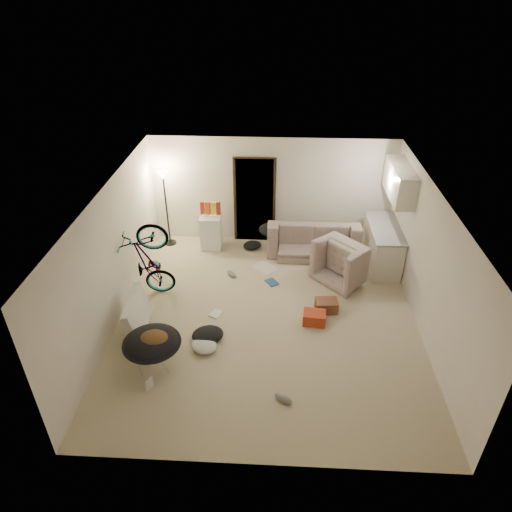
# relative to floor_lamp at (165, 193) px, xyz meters

# --- Properties ---
(floor) EXTENTS (5.50, 6.00, 0.02)m
(floor) POSITION_rel_floor_lamp_xyz_m (2.40, -2.65, -1.32)
(floor) COLOR #BBB090
(floor) RESTS_ON ground
(ceiling) EXTENTS (5.50, 6.00, 0.02)m
(ceiling) POSITION_rel_floor_lamp_xyz_m (2.40, -2.65, 1.20)
(ceiling) COLOR white
(ceiling) RESTS_ON wall_back
(wall_back) EXTENTS (5.50, 0.02, 2.50)m
(wall_back) POSITION_rel_floor_lamp_xyz_m (2.40, 0.36, -0.06)
(wall_back) COLOR silver
(wall_back) RESTS_ON floor
(wall_front) EXTENTS (5.50, 0.02, 2.50)m
(wall_front) POSITION_rel_floor_lamp_xyz_m (2.40, -5.66, -0.06)
(wall_front) COLOR silver
(wall_front) RESTS_ON floor
(wall_left) EXTENTS (0.02, 6.00, 2.50)m
(wall_left) POSITION_rel_floor_lamp_xyz_m (-0.36, -2.65, -0.06)
(wall_left) COLOR silver
(wall_left) RESTS_ON floor
(wall_right) EXTENTS (0.02, 6.00, 2.50)m
(wall_right) POSITION_rel_floor_lamp_xyz_m (5.16, -2.65, -0.06)
(wall_right) COLOR silver
(wall_right) RESTS_ON floor
(doorway) EXTENTS (0.85, 0.10, 2.04)m
(doorway) POSITION_rel_floor_lamp_xyz_m (2.00, 0.32, -0.29)
(doorway) COLOR black
(doorway) RESTS_ON floor
(door_trim) EXTENTS (0.97, 0.04, 2.10)m
(door_trim) POSITION_rel_floor_lamp_xyz_m (2.00, 0.29, -0.29)
(door_trim) COLOR black
(door_trim) RESTS_ON floor
(floor_lamp) EXTENTS (0.28, 0.28, 1.81)m
(floor_lamp) POSITION_rel_floor_lamp_xyz_m (0.00, 0.00, 0.00)
(floor_lamp) COLOR black
(floor_lamp) RESTS_ON floor
(kitchen_counter) EXTENTS (0.60, 1.50, 0.88)m
(kitchen_counter) POSITION_rel_floor_lamp_xyz_m (4.83, -0.65, -0.87)
(kitchen_counter) COLOR beige
(kitchen_counter) RESTS_ON floor
(counter_top) EXTENTS (0.64, 1.54, 0.04)m
(counter_top) POSITION_rel_floor_lamp_xyz_m (4.83, -0.65, -0.41)
(counter_top) COLOR gray
(counter_top) RESTS_ON kitchen_counter
(kitchen_uppers) EXTENTS (0.38, 1.40, 0.65)m
(kitchen_uppers) POSITION_rel_floor_lamp_xyz_m (4.96, -0.65, 0.64)
(kitchen_uppers) COLOR beige
(kitchen_uppers) RESTS_ON wall_right
(sofa) EXTENTS (2.06, 0.81, 0.60)m
(sofa) POSITION_rel_floor_lamp_xyz_m (3.36, -0.20, -1.01)
(sofa) COLOR #3E463E
(sofa) RESTS_ON floor
(armchair) EXTENTS (1.37, 1.38, 0.67)m
(armchair) POSITION_rel_floor_lamp_xyz_m (4.07, -1.17, -0.97)
(armchair) COLOR #3E463E
(armchair) RESTS_ON floor
(bicycle) EXTENTS (1.79, 0.90, 1.00)m
(bicycle) POSITION_rel_floor_lamp_xyz_m (0.10, -2.07, -0.85)
(bicycle) COLOR black
(bicycle) RESTS_ON floor
(book_asset) EXTENTS (0.26, 0.24, 0.02)m
(book_asset) POSITION_rel_floor_lamp_xyz_m (0.60, -4.52, -1.30)
(book_asset) COLOR #A43118
(book_asset) RESTS_ON floor
(mini_fridge) EXTENTS (0.48, 0.48, 0.80)m
(mini_fridge) POSITION_rel_floor_lamp_xyz_m (1.02, -0.10, -0.91)
(mini_fridge) COLOR white
(mini_fridge) RESTS_ON floor
(snack_box_0) EXTENTS (0.11, 0.08, 0.30)m
(snack_box_0) POSITION_rel_floor_lamp_xyz_m (0.85, -0.10, -0.31)
(snack_box_0) COLOR #A43118
(snack_box_0) RESTS_ON mini_fridge
(snack_box_1) EXTENTS (0.11, 0.09, 0.30)m
(snack_box_1) POSITION_rel_floor_lamp_xyz_m (0.97, -0.10, -0.31)
(snack_box_1) COLOR #DB521B
(snack_box_1) RESTS_ON mini_fridge
(snack_box_2) EXTENTS (0.12, 0.10, 0.30)m
(snack_box_2) POSITION_rel_floor_lamp_xyz_m (1.09, -0.10, -0.31)
(snack_box_2) COLOR yellow
(snack_box_2) RESTS_ON mini_fridge
(snack_box_3) EXTENTS (0.11, 0.08, 0.30)m
(snack_box_3) POSITION_rel_floor_lamp_xyz_m (1.21, -0.10, -0.31)
(snack_box_3) COLOR #A43118
(snack_box_3) RESTS_ON mini_fridge
(saucer_chair) EXTENTS (0.94, 0.94, 0.67)m
(saucer_chair) POSITION_rel_floor_lamp_xyz_m (0.59, -3.95, -0.91)
(saucer_chair) COLOR silver
(saucer_chair) RESTS_ON floor
(hoodie) EXTENTS (0.51, 0.43, 0.22)m
(hoodie) POSITION_rel_floor_lamp_xyz_m (0.64, -3.98, -0.71)
(hoodie) COLOR brown
(hoodie) RESTS_ON saucer_chair
(sofa_drape) EXTENTS (0.62, 0.53, 0.28)m
(sofa_drape) POSITION_rel_floor_lamp_xyz_m (2.41, -0.20, -0.77)
(sofa_drape) COLOR black
(sofa_drape) RESTS_ON sofa
(tv_box) EXTENTS (0.34, 1.08, 0.71)m
(tv_box) POSITION_rel_floor_lamp_xyz_m (0.10, -3.10, -0.96)
(tv_box) COLOR silver
(tv_box) RESTS_ON floor
(drink_case_a) EXTENTS (0.44, 0.33, 0.24)m
(drink_case_a) POSITION_rel_floor_lamp_xyz_m (3.51, -2.37, -1.19)
(drink_case_a) COLOR brown
(drink_case_a) RESTS_ON floor
(drink_case_b) EXTENTS (0.44, 0.34, 0.24)m
(drink_case_b) POSITION_rel_floor_lamp_xyz_m (3.27, -2.74, -1.19)
(drink_case_b) COLOR #A43118
(drink_case_b) RESTS_ON floor
(juicer) EXTENTS (0.16, 0.16, 0.23)m
(juicer) POSITION_rel_floor_lamp_xyz_m (3.52, -2.21, -1.21)
(juicer) COLOR white
(juicer) RESTS_ON floor
(newspaper) EXTENTS (0.61, 0.60, 0.01)m
(newspaper) POSITION_rel_floor_lamp_xyz_m (2.29, -0.95, -1.30)
(newspaper) COLOR beige
(newspaper) RESTS_ON floor
(book_blue) EXTENTS (0.31, 0.33, 0.03)m
(book_blue) POSITION_rel_floor_lamp_xyz_m (2.46, -1.51, -1.29)
(book_blue) COLOR #2A5599
(book_blue) RESTS_ON floor
(book_white) EXTENTS (0.28, 0.31, 0.02)m
(book_white) POSITION_rel_floor_lamp_xyz_m (1.42, -2.59, -1.30)
(book_white) COLOR silver
(book_white) RESTS_ON floor
(shoe_0) EXTENTS (0.29, 0.24, 0.10)m
(shoe_0) POSITION_rel_floor_lamp_xyz_m (2.75, -0.10, -1.26)
(shoe_0) COLOR #2A5599
(shoe_0) RESTS_ON floor
(shoe_1) EXTENTS (0.27, 0.29, 0.10)m
(shoe_1) POSITION_rel_floor_lamp_xyz_m (1.60, -1.30, -1.25)
(shoe_1) COLOR slate
(shoe_1) RESTS_ON floor
(shoe_3) EXTENTS (0.32, 0.26, 0.11)m
(shoe_3) POSITION_rel_floor_lamp_xyz_m (2.70, -4.58, -1.25)
(shoe_3) COLOR slate
(shoe_3) RESTS_ON floor
(clothes_lump_a) EXTENTS (0.70, 0.65, 0.18)m
(clothes_lump_a) POSITION_rel_floor_lamp_xyz_m (1.37, -3.27, -1.22)
(clothes_lump_a) COLOR black
(clothes_lump_a) RESTS_ON floor
(clothes_lump_b) EXTENTS (0.58, 0.57, 0.13)m
(clothes_lump_b) POSITION_rel_floor_lamp_xyz_m (1.97, -0.10, -1.24)
(clothes_lump_b) COLOR black
(clothes_lump_b) RESTS_ON floor
(clothes_lump_c) EXTENTS (0.62, 0.60, 0.15)m
(clothes_lump_c) POSITION_rel_floor_lamp_xyz_m (1.34, -3.52, -1.23)
(clothes_lump_c) COLOR silver
(clothes_lump_c) RESTS_ON floor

